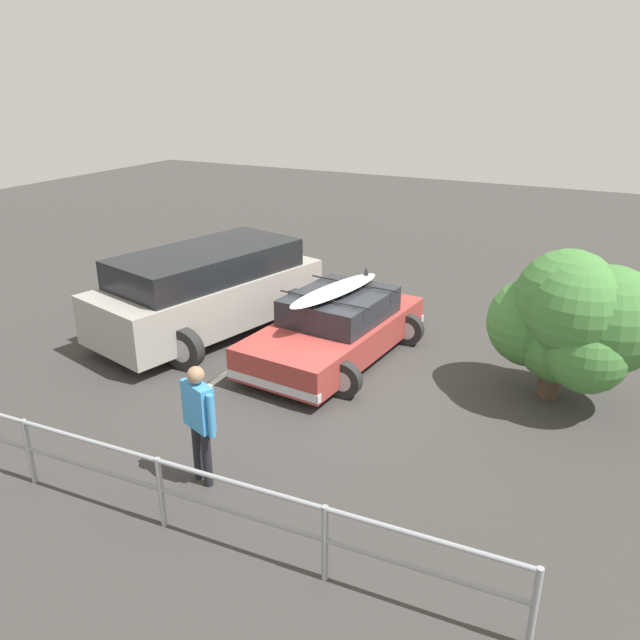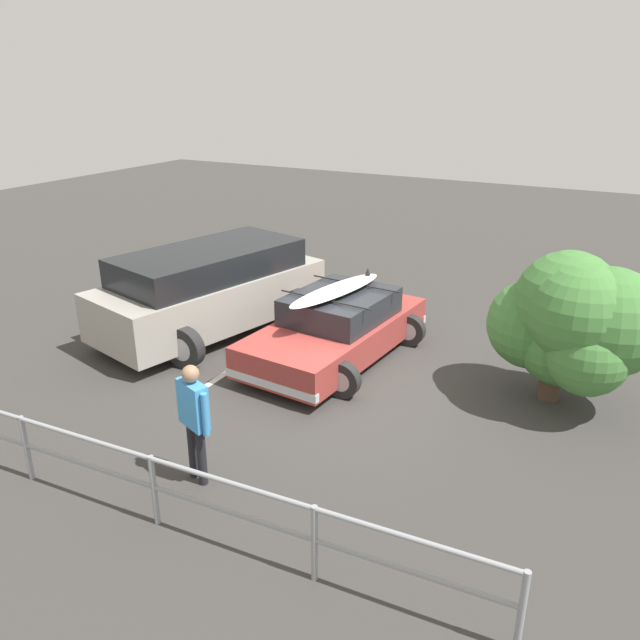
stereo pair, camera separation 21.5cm
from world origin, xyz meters
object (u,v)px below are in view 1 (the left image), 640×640
(bush_near_left, at_px, (572,323))
(sedan_car, at_px, (336,327))
(person_bystander, at_px, (199,414))
(suv_car, at_px, (209,289))

(bush_near_left, bearing_deg, sedan_car, 1.25)
(sedan_car, relative_size, person_bystander, 2.56)
(suv_car, relative_size, bush_near_left, 1.93)
(sedan_car, height_order, bush_near_left, bush_near_left)
(person_bystander, bearing_deg, suv_car, -54.86)
(sedan_car, distance_m, suv_car, 2.81)
(person_bystander, bearing_deg, sedan_car, -87.97)
(suv_car, xyz_separation_m, bush_near_left, (-6.76, -0.17, 0.45))
(sedan_car, xyz_separation_m, person_bystander, (-0.15, 4.25, 0.40))
(suv_car, bearing_deg, sedan_car, -178.35)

